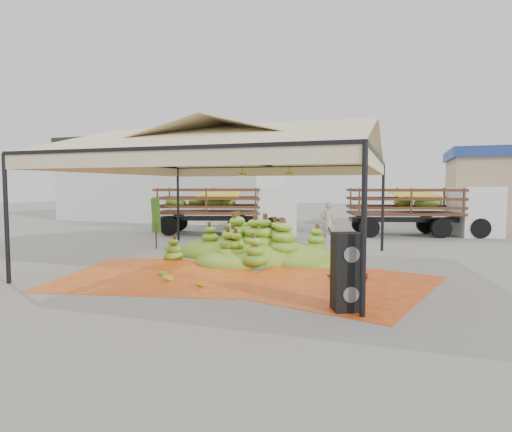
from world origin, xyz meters
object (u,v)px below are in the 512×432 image
(truck_left, at_px, (233,205))
(truck_right, at_px, (428,206))
(banana_heap, at_px, (260,238))
(speaker_stack, at_px, (347,272))
(vendor, at_px, (328,222))

(truck_left, relative_size, truck_right, 1.00)
(banana_heap, bearing_deg, speaker_stack, -56.31)
(vendor, distance_m, truck_right, 5.63)
(truck_left, bearing_deg, speaker_stack, -75.13)
(banana_heap, relative_size, truck_left, 0.87)
(speaker_stack, bearing_deg, truck_right, 57.08)
(speaker_stack, distance_m, vendor, 9.43)
(speaker_stack, relative_size, truck_left, 0.21)
(speaker_stack, distance_m, truck_right, 13.44)
(speaker_stack, height_order, truck_left, truck_left)
(truck_left, xyz_separation_m, truck_right, (8.75, 2.12, -0.00))
(banana_heap, relative_size, truck_right, 0.87)
(vendor, height_order, truck_left, truck_left)
(truck_left, height_order, truck_right, truck_left)
(truck_left, bearing_deg, banana_heap, -77.41)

